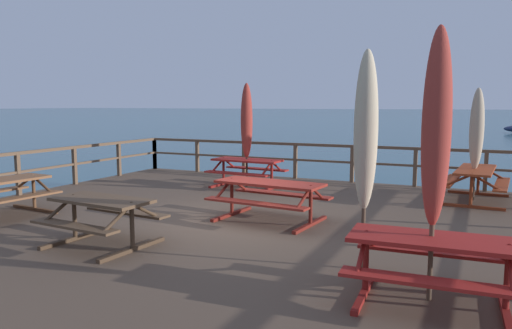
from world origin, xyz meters
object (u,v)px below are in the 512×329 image
Objects in this scene: picnic_table_mid_right at (247,167)px; picnic_table_back_left at (102,212)px; picnic_table_mid_left at (434,256)px; patio_umbrella_tall_mid_left at (366,132)px; picnic_table_front_left at (475,177)px; patio_umbrella_short_back at (436,129)px; patio_umbrella_tall_mid_right at (247,121)px; picnic_table_back_right at (269,192)px; patio_umbrella_tall_back_right at (477,129)px.

picnic_table_mid_right is 1.12× the size of picnic_table_back_left.
picnic_table_mid_left is at bearing -1.94° from picnic_table_back_left.
patio_umbrella_tall_mid_left is at bearing -50.54° from picnic_table_mid_right.
patio_umbrella_short_back reaches higher than picnic_table_front_left.
patio_umbrella_tall_mid_right is (-5.42, 6.22, 1.24)m from picnic_table_mid_left.
picnic_table_mid_right is at bearing -174.90° from picnic_table_front_left.
patio_umbrella_short_back is at bearing 116.48° from picnic_table_mid_left.
picnic_table_back_right and picnic_table_back_left have the same top height.
picnic_table_mid_left is (3.27, -2.86, -0.01)m from picnic_table_back_right.
picnic_table_back_right and picnic_table_mid_left have the same top height.
picnic_table_back_right is at bearing -132.78° from patio_umbrella_tall_back_right.
picnic_table_mid_right is 6.02m from picnic_table_back_left.
picnic_table_back_right is 0.79× the size of patio_umbrella_tall_mid_right.
patio_umbrella_tall_mid_left is (2.29, -2.04, 1.33)m from picnic_table_back_right.
patio_umbrella_tall_mid_right is at bearing 122.61° from picnic_table_back_right.
patio_umbrella_tall_back_right is (0.31, 6.62, -0.30)m from patio_umbrella_short_back.
patio_umbrella_tall_mid_right reaches higher than picnic_table_mid_right.
picnic_table_mid_right and picnic_table_back_left have the same top height.
picnic_table_mid_right and picnic_table_mid_left have the same top height.
picnic_table_back_left is 6.19m from patio_umbrella_tall_mid_right.
patio_umbrella_tall_back_right is at bearing 5.17° from picnic_table_mid_right.
patio_umbrella_short_back is (0.95, -0.74, 0.09)m from patio_umbrella_tall_mid_left.
picnic_table_mid_left is 1.85m from patio_umbrella_tall_mid_left.
picnic_table_mid_left is (5.40, -6.18, -0.00)m from picnic_table_mid_right.
picnic_table_mid_left and picnic_table_back_left have the same top height.
picnic_table_front_left is 5.88m from patio_umbrella_tall_mid_right.
patio_umbrella_tall_mid_left is 6.01m from patio_umbrella_tall_back_right.
picnic_table_back_right is at bearing 56.98° from picnic_table_back_left.
patio_umbrella_tall_mid_left reaches higher than patio_umbrella_tall_mid_right.
patio_umbrella_tall_back_right is at bearing 87.28° from patio_umbrella_short_back.
patio_umbrella_short_back is (-0.34, -6.61, 1.42)m from picnic_table_front_left.
picnic_table_mid_right is at bearing 131.29° from patio_umbrella_short_back.
picnic_table_back_right is (2.13, -3.32, 0.01)m from picnic_table_mid_right.
picnic_table_front_left is 0.75× the size of patio_umbrella_tall_mid_left.
picnic_table_mid_right is 8.25m from patio_umbrella_short_back.
patio_umbrella_short_back is (3.24, -2.78, 1.42)m from picnic_table_back_right.
patio_umbrella_tall_back_right is (5.70, 0.48, -0.12)m from patio_umbrella_tall_mid_right.
patio_umbrella_tall_back_right reaches higher than picnic_table_back_right.
picnic_table_mid_right is at bearing 122.60° from picnic_table_back_right.
picnic_table_back_left is at bearing -129.08° from patio_umbrella_tall_back_right.
picnic_table_front_left is at bearing -8.64° from patio_umbrella_tall_back_right.
picnic_table_back_left is at bearing 178.92° from patio_umbrella_short_back.
picnic_table_back_left is 8.48m from patio_umbrella_tall_back_right.
patio_umbrella_tall_mid_right is at bearing 123.46° from picnic_table_mid_right.
picnic_table_back_right is at bearing 138.89° from picnic_table_mid_left.
patio_umbrella_tall_mid_right is at bearing 131.10° from picnic_table_mid_left.
picnic_table_back_right is 1.15× the size of picnic_table_mid_left.
picnic_table_mid_right is 5.73m from picnic_table_front_left.
patio_umbrella_tall_back_right is at bearing 47.22° from picnic_table_back_right.
patio_umbrella_tall_mid_left is (4.04, 0.65, 1.34)m from picnic_table_back_left.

